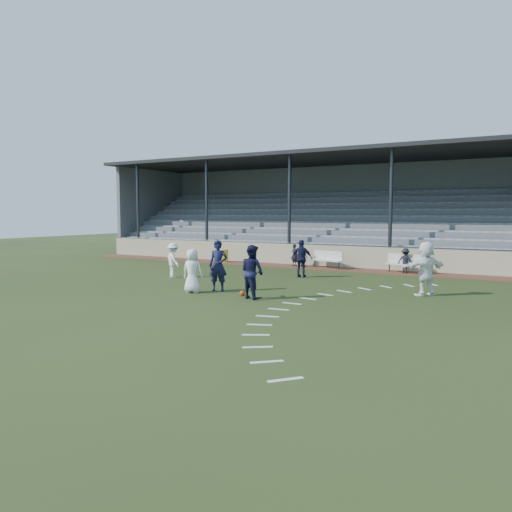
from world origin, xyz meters
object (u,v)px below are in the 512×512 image
at_px(bench_left, 327,258).
at_px(player_navy_lead, 218,266).
at_px(trash_bin, 224,256).
at_px(player_white_lead, 192,271).
at_px(football, 242,293).
at_px(bench_right, 405,262).

relative_size(bench_left, player_navy_lead, 1.02).
bearing_deg(trash_bin, player_white_lead, -62.39).
bearing_deg(player_white_lead, football, 178.10).
xyz_separation_m(bench_left, football, (0.71, -10.09, -0.49)).
xyz_separation_m(bench_left, player_navy_lead, (-0.73, -9.55, 0.41)).
xyz_separation_m(football, player_navy_lead, (-1.44, 0.54, 0.90)).
distance_m(bench_left, bench_right, 4.23).
height_order(bench_right, trash_bin, bench_right).
bearing_deg(bench_right, football, -93.16).
relative_size(bench_right, player_white_lead, 1.21).
bearing_deg(trash_bin, bench_right, -0.35).
bearing_deg(football, trash_bin, 126.62).
relative_size(bench_left, trash_bin, 2.67).
distance_m(bench_left, player_navy_lead, 9.59).
xyz_separation_m(bench_right, player_navy_lead, (-4.96, -9.45, 0.41)).
distance_m(bench_left, football, 10.13).
height_order(football, player_white_lead, player_white_lead).
distance_m(football, player_navy_lead, 1.78).
relative_size(bench_right, football, 10.25).
bearing_deg(football, bench_right, 70.59).
xyz_separation_m(bench_left, bench_right, (4.23, -0.10, 0.00)).
relative_size(trash_bin, player_white_lead, 0.45).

